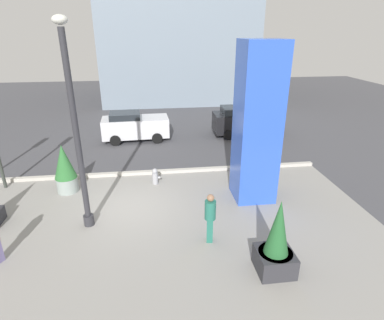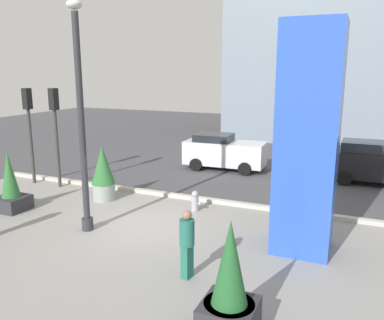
{
  "view_description": "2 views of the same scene",
  "coord_description": "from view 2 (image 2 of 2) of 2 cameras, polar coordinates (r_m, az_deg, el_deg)",
  "views": [
    {
      "loc": [
        0.93,
        -11.04,
        6.54
      ],
      "look_at": [
        2.39,
        0.13,
        1.87
      ],
      "focal_mm": 29.75,
      "sensor_mm": 36.0,
      "label": 1
    },
    {
      "loc": [
        6.27,
        -10.52,
        4.95
      ],
      "look_at": [
        1.61,
        0.24,
        2.31
      ],
      "focal_mm": 37.24,
      "sensor_mm": 36.0,
      "label": 2
    }
  ],
  "objects": [
    {
      "name": "potted_plant_by_pillar",
      "position": [
        15.72,
        -24.55,
        -3.62
      ],
      "size": [
        1.05,
        1.05,
        2.15
      ],
      "color": "#2D2D33",
      "rests_on": "ground_plane"
    },
    {
      "name": "traffic_light_corner",
      "position": [
        17.79,
        -18.99,
        5.34
      ],
      "size": [
        0.28,
        0.42,
        4.24
      ],
      "color": "#333833",
      "rests_on": "ground_plane"
    },
    {
      "name": "lamp_post",
      "position": [
        12.41,
        -15.55,
        4.91
      ],
      "size": [
        0.44,
        0.44,
        6.91
      ],
      "color": "#2D2D33",
      "rests_on": "ground_plane"
    },
    {
      "name": "car_passing_lane",
      "position": [
        19.5,
        24.75,
        -0.37
      ],
      "size": [
        4.07,
        2.08,
        1.87
      ],
      "color": "black",
      "rests_on": "ground_plane"
    },
    {
      "name": "potted_plant_near_left",
      "position": [
        15.77,
        -12.62,
        -1.84
      ],
      "size": [
        0.91,
        0.91,
        2.14
      ],
      "color": "gray",
      "rests_on": "ground_plane"
    },
    {
      "name": "fire_hydrant",
      "position": [
        14.38,
        0.45,
        -5.9
      ],
      "size": [
        0.36,
        0.26,
        0.75
      ],
      "color": "#99999E",
      "rests_on": "ground_plane"
    },
    {
      "name": "traffic_light_far_side",
      "position": [
        18.83,
        -22.3,
        5.34
      ],
      "size": [
        0.28,
        0.42,
        4.22
      ],
      "color": "#333833",
      "rests_on": "ground_plane"
    },
    {
      "name": "art_pillar_blue",
      "position": [
        11.11,
        16.26,
        2.62
      ],
      "size": [
        1.56,
        1.56,
        6.21
      ],
      "primitive_type": "cube",
      "color": "blue",
      "rests_on": "ground_plane"
    },
    {
      "name": "potted_plant_mid_plaza",
      "position": [
        7.87,
        5.39,
        -17.99
      ],
      "size": [
        1.03,
        1.03,
        2.33
      ],
      "color": "#2D2D33",
      "rests_on": "ground_plane"
    },
    {
      "name": "car_curb_east",
      "position": [
        20.37,
        4.57,
        1.21
      ],
      "size": [
        4.12,
        2.08,
        1.8
      ],
      "color": "silver",
      "rests_on": "ground_plane"
    },
    {
      "name": "pedestrian_crossing",
      "position": [
        9.71,
        -0.72,
        -11.5
      ],
      "size": [
        0.42,
        0.42,
        1.74
      ],
      "color": "#236656",
      "rests_on": "ground_plane"
    },
    {
      "name": "plaza_pavement",
      "position": [
        11.68,
        -12.0,
        -12.68
      ],
      "size": [
        18.0,
        10.0,
        0.02
      ],
      "primitive_type": "cube",
      "color": "gray",
      "rests_on": "ground_plane"
    },
    {
      "name": "ground_plane",
      "position": [
        16.58,
        0.05,
        -4.7
      ],
      "size": [
        60.0,
        60.0,
        0.0
      ],
      "primitive_type": "plane",
      "color": "#47474C"
    },
    {
      "name": "curb_strip",
      "position": [
        15.79,
        -1.22,
        -5.29
      ],
      "size": [
        18.0,
        0.24,
        0.16
      ],
      "primitive_type": "cube",
      "color": "#B7B2A8",
      "rests_on": "ground_plane"
    }
  ]
}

